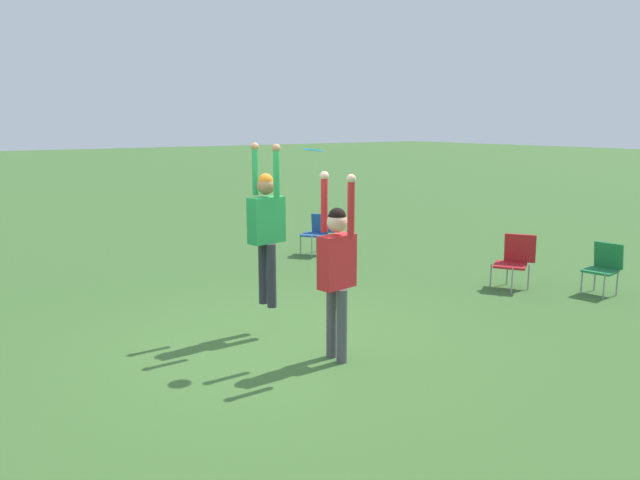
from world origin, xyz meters
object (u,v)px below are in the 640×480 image
object	(u,v)px
camping_chair_3	(604,265)
camping_chair_5	(515,258)
person_defending	(337,262)
camping_chair_2	(318,230)
frisbee	(313,150)
person_jumping	(266,221)

from	to	relation	value
camping_chair_3	camping_chair_5	distance (m)	1.37
person_defending	camping_chair_2	world-z (taller)	person_defending
person_defending	camping_chair_3	size ratio (longest dim) A/B	2.61
frisbee	camping_chair_5	xyz separation A→B (m)	(-0.44, 4.38, -1.90)
frisbee	camping_chair_3	bearing A→B (deg)	83.09
person_jumping	camping_chair_5	world-z (taller)	person_jumping
person_defending	camping_chair_2	xyz separation A→B (m)	(-4.92, 3.22, -0.65)
person_defending	frisbee	size ratio (longest dim) A/B	9.68
camping_chair_3	camping_chair_5	bearing A→B (deg)	29.18
person_defending	camping_chair_3	bearing A→B (deg)	169.44
camping_chair_3	person_defending	bearing A→B (deg)	78.13
camping_chair_2	camping_chair_3	distance (m)	5.51
camping_chair_5	person_defending	bearing A→B (deg)	68.85
person_defending	camping_chair_2	bearing A→B (deg)	-131.21
camping_chair_5	frisbee	bearing A→B (deg)	63.59
person_jumping	camping_chair_3	bearing A→B (deg)	-23.52
person_jumping	camping_chair_5	size ratio (longest dim) A/B	2.31
person_jumping	camping_chair_5	bearing A→B (deg)	-13.30
frisbee	camping_chair_3	distance (m)	5.61
person_defending	camping_chair_5	distance (m)	4.46
camping_chair_2	frisbee	bearing A→B (deg)	104.93
person_jumping	camping_chair_5	xyz separation A→B (m)	(0.42, 4.50, -0.98)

